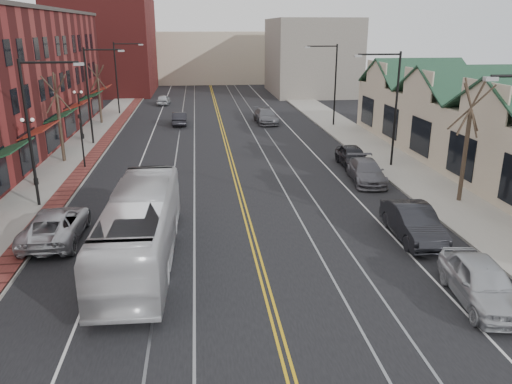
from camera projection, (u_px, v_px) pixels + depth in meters
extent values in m
plane|color=black|center=(291.00, 379.00, 14.43)|extent=(160.00, 160.00, 0.00)
cube|color=gray|center=(50.00, 185.00, 31.94)|extent=(4.00, 120.00, 0.15)
cube|color=gray|center=(408.00, 173.00, 34.60)|extent=(4.00, 120.00, 0.15)
cube|color=#C5B197|center=(494.00, 139.00, 34.56)|extent=(8.00, 36.00, 4.60)
cube|color=maroon|center=(106.00, 46.00, 76.49)|extent=(14.00, 18.00, 14.00)
cube|color=#C5B197|center=(208.00, 57.00, 93.19)|extent=(22.00, 14.00, 9.00)
cube|color=slate|center=(311.00, 57.00, 75.67)|extent=(12.00, 16.00, 11.00)
cylinder|color=black|center=(29.00, 135.00, 26.95)|extent=(0.16, 0.16, 8.00)
cylinder|color=black|center=(49.00, 62.00, 25.92)|extent=(3.00, 0.12, 0.12)
cube|color=#999999|center=(79.00, 64.00, 26.12)|extent=(0.50, 0.25, 0.15)
cylinder|color=black|center=(89.00, 97.00, 42.04)|extent=(0.16, 0.16, 8.00)
cylinder|color=black|center=(102.00, 50.00, 41.01)|extent=(3.00, 0.12, 0.12)
cube|color=#999999|center=(121.00, 51.00, 41.21)|extent=(0.50, 0.25, 0.15)
cylinder|color=black|center=(117.00, 78.00, 57.13)|extent=(0.16, 0.16, 8.00)
cylinder|color=black|center=(127.00, 44.00, 56.10)|extent=(3.00, 0.12, 0.12)
cube|color=#999999|center=(141.00, 45.00, 56.30)|extent=(0.50, 0.25, 0.15)
cube|color=#999999|center=(491.00, 79.00, 18.57)|extent=(0.50, 0.25, 0.15)
cylinder|color=black|center=(396.00, 110.00, 35.15)|extent=(0.16, 0.16, 8.00)
cylinder|color=black|center=(379.00, 54.00, 33.79)|extent=(3.00, 0.12, 0.12)
cube|color=#999999|center=(358.00, 56.00, 33.66)|extent=(0.50, 0.25, 0.15)
cylinder|color=black|center=(335.00, 85.00, 50.24)|extent=(0.16, 0.16, 8.00)
cylinder|color=black|center=(322.00, 46.00, 48.89)|extent=(3.00, 0.12, 0.12)
cube|color=#999999|center=(307.00, 47.00, 48.75)|extent=(0.50, 0.25, 0.15)
cylinder|color=black|center=(36.00, 181.00, 31.76)|extent=(0.28, 0.28, 0.40)
cylinder|color=black|center=(32.00, 154.00, 31.20)|extent=(0.14, 0.14, 4.00)
cube|color=black|center=(28.00, 122.00, 30.57)|extent=(0.60, 0.06, 0.06)
sphere|color=white|center=(22.00, 120.00, 30.49)|extent=(0.24, 0.24, 0.24)
sphere|color=white|center=(32.00, 120.00, 30.56)|extent=(0.24, 0.24, 0.24)
cylinder|color=black|center=(83.00, 136.00, 44.97)|extent=(0.28, 0.28, 0.40)
cylinder|color=black|center=(80.00, 116.00, 44.41)|extent=(0.14, 0.14, 4.00)
cube|color=black|center=(78.00, 94.00, 43.78)|extent=(0.60, 0.06, 0.06)
sphere|color=white|center=(74.00, 92.00, 43.70)|extent=(0.24, 0.24, 0.24)
sphere|color=white|center=(81.00, 92.00, 43.77)|extent=(0.24, 0.24, 0.24)
cylinder|color=#382B21|center=(61.00, 129.00, 36.75)|extent=(0.24, 0.24, 4.90)
cylinder|color=#382B21|center=(56.00, 94.00, 35.95)|extent=(0.58, 1.37, 2.90)
cylinder|color=#382B21|center=(56.00, 94.00, 35.95)|extent=(1.60, 0.66, 2.78)
cylinder|color=#382B21|center=(56.00, 94.00, 35.95)|extent=(0.53, 1.23, 2.96)
cylinder|color=#382B21|center=(56.00, 94.00, 35.95)|extent=(1.69, 1.03, 2.64)
cylinder|color=#382B21|center=(56.00, 94.00, 35.95)|extent=(1.78, 1.29, 2.48)
cylinder|color=#382B21|center=(100.00, 101.00, 51.90)|extent=(0.24, 0.24, 4.55)
cylinder|color=#382B21|center=(97.00, 78.00, 51.15)|extent=(0.55, 1.28, 2.69)
cylinder|color=#382B21|center=(97.00, 78.00, 51.15)|extent=(1.49, 0.62, 2.58)
cylinder|color=#382B21|center=(97.00, 78.00, 51.15)|extent=(0.50, 1.15, 2.75)
cylinder|color=#382B21|center=(97.00, 78.00, 51.15)|extent=(1.57, 0.97, 2.45)
cylinder|color=#382B21|center=(97.00, 78.00, 51.15)|extent=(1.66, 1.20, 2.30)
cylinder|color=#382B21|center=(465.00, 156.00, 28.15)|extent=(0.24, 0.24, 5.25)
cylinder|color=#382B21|center=(471.00, 108.00, 27.29)|extent=(0.61, 1.46, 3.10)
cylinder|color=#382B21|center=(471.00, 108.00, 27.29)|extent=(1.70, 0.70, 2.97)
cylinder|color=#382B21|center=(471.00, 108.00, 27.29)|extent=(0.56, 1.31, 3.17)
cylinder|color=#382B21|center=(471.00, 108.00, 27.29)|extent=(1.80, 1.10, 2.82)
cylinder|color=#382B21|center=(471.00, 108.00, 27.29)|extent=(1.90, 1.37, 2.65)
cylinder|color=black|center=(83.00, 145.00, 35.34)|extent=(0.12, 0.12, 3.20)
imported|color=black|center=(80.00, 121.00, 34.79)|extent=(0.18, 0.15, 0.90)
imported|color=silver|center=(141.00, 228.00, 21.21)|extent=(2.91, 11.20, 3.10)
imported|color=#B9BBC1|center=(56.00, 225.00, 23.68)|extent=(2.52, 5.41, 1.50)
imported|color=#B4B6BC|center=(482.00, 282.00, 18.24)|extent=(2.44, 4.96, 1.63)
imported|color=black|center=(413.00, 223.00, 23.80)|extent=(1.88, 5.01, 1.63)
imported|color=slate|center=(366.00, 171.00, 32.64)|extent=(2.53, 5.12, 1.43)
imported|color=black|center=(353.00, 156.00, 36.27)|extent=(1.88, 4.51, 1.53)
imported|color=black|center=(180.00, 118.00, 51.98)|extent=(1.45, 4.11, 1.35)
imported|color=slate|center=(266.00, 116.00, 52.86)|extent=(2.36, 5.26, 1.50)
imported|color=#BABEC2|center=(163.00, 100.00, 65.68)|extent=(1.77, 3.94, 1.31)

